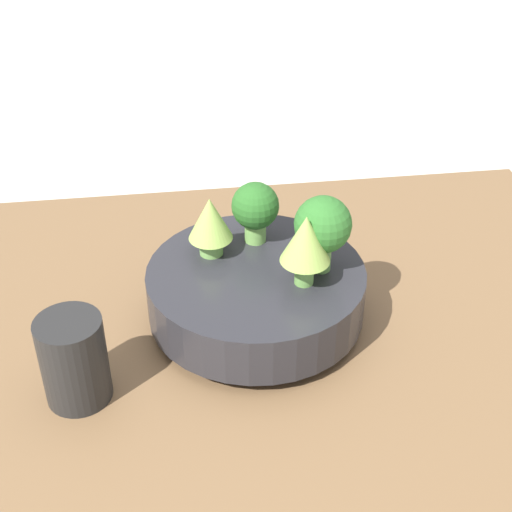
# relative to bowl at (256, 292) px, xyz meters

# --- Properties ---
(ground_plane) EXTENTS (6.00, 6.00, 0.00)m
(ground_plane) POSITION_rel_bowl_xyz_m (0.03, -0.03, -0.09)
(ground_plane) COLOR beige
(table) EXTENTS (0.87, 0.72, 0.05)m
(table) POSITION_rel_bowl_xyz_m (0.03, -0.03, -0.06)
(table) COLOR brown
(table) RESTS_ON ground_plane
(bowl) EXTENTS (0.25, 0.25, 0.07)m
(bowl) POSITION_rel_bowl_xyz_m (0.00, 0.00, 0.00)
(bowl) COLOR #28282D
(bowl) RESTS_ON table
(romanesco_piece_near) EXTENTS (0.05, 0.05, 0.09)m
(romanesco_piece_near) POSITION_rel_bowl_xyz_m (0.05, -0.03, 0.08)
(romanesco_piece_near) COLOR #6BA34C
(romanesco_piece_near) RESTS_ON bowl
(broccoli_floret_right) EXTENTS (0.06, 0.06, 0.09)m
(broccoli_floret_right) POSITION_rel_bowl_xyz_m (0.07, -0.01, 0.09)
(broccoli_floret_right) COLOR #609347
(broccoli_floret_right) RESTS_ON bowl
(broccoli_floret_back) EXTENTS (0.06, 0.06, 0.08)m
(broccoli_floret_back) POSITION_rel_bowl_xyz_m (0.01, 0.06, 0.08)
(broccoli_floret_back) COLOR #7AB256
(broccoli_floret_back) RESTS_ON bowl
(romanesco_piece_far) EXTENTS (0.05, 0.05, 0.07)m
(romanesco_piece_far) POSITION_rel_bowl_xyz_m (-0.05, 0.04, 0.07)
(romanesco_piece_far) COLOR #7AB256
(romanesco_piece_far) RESTS_ON bowl
(cup) EXTENTS (0.07, 0.07, 0.10)m
(cup) POSITION_rel_bowl_xyz_m (-0.20, -0.10, 0.01)
(cup) COLOR black
(cup) RESTS_ON table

